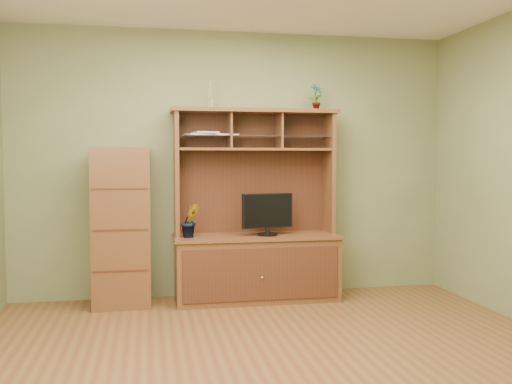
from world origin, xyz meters
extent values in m
cube|color=brown|center=(0.00, 0.00, -0.01)|extent=(4.50, 4.00, 0.02)
cube|color=#5D643B|center=(0.00, 2.01, 1.35)|extent=(4.50, 0.02, 2.70)
cube|color=#5D643B|center=(0.00, -2.01, 1.35)|extent=(4.50, 0.02, 2.70)
cube|color=#4E2916|center=(0.17, 1.71, 0.31)|extent=(1.60, 0.55, 0.62)
cube|color=#39190F|center=(0.17, 1.42, 0.31)|extent=(1.50, 0.01, 0.50)
sphere|color=silver|center=(0.17, 1.41, 0.28)|extent=(0.02, 0.02, 0.02)
cube|color=#4E2916|center=(0.17, 1.71, 0.64)|extent=(1.64, 0.59, 0.03)
cube|color=#4E2916|center=(-0.61, 1.80, 1.27)|extent=(0.04, 0.35, 1.25)
cube|color=#4E2916|center=(0.95, 1.80, 1.27)|extent=(0.04, 0.35, 1.25)
cube|color=#39190F|center=(0.17, 1.97, 1.27)|extent=(1.52, 0.02, 1.25)
cube|color=#4E2916|center=(0.17, 1.80, 1.88)|extent=(1.66, 0.40, 0.04)
cube|color=#4E2916|center=(0.17, 1.80, 1.50)|extent=(1.52, 0.32, 0.02)
cube|color=#4E2916|center=(-0.09, 1.80, 1.69)|extent=(0.02, 0.31, 0.35)
cube|color=#4E2916|center=(0.42, 1.80, 1.69)|extent=(0.02, 0.31, 0.35)
cube|color=silver|center=(0.17, 1.79, 1.63)|extent=(1.50, 0.27, 0.01)
cylinder|color=black|center=(0.27, 1.65, 0.66)|extent=(0.20, 0.20, 0.02)
cylinder|color=black|center=(0.27, 1.65, 0.70)|extent=(0.04, 0.04, 0.06)
cube|color=black|center=(0.27, 1.65, 0.89)|extent=(0.52, 0.14, 0.34)
imported|color=#35591E|center=(-0.49, 1.65, 0.81)|extent=(0.20, 0.17, 0.32)
imported|color=#326021|center=(0.80, 1.80, 2.04)|extent=(0.17, 0.14, 0.27)
cylinder|color=silver|center=(-0.27, 1.80, 1.95)|extent=(0.05, 0.05, 0.10)
cylinder|color=#A39151|center=(-0.27, 1.80, 2.08)|extent=(0.03, 0.03, 0.17)
cube|color=#A2A3A7|center=(-0.39, 1.80, 1.64)|extent=(0.29, 0.26, 0.02)
cube|color=#A2A3A7|center=(-0.32, 1.80, 1.66)|extent=(0.26, 0.22, 0.02)
cube|color=#A2A3A7|center=(-0.14, 1.80, 1.64)|extent=(0.28, 0.24, 0.02)
cube|color=#4E2916|center=(-1.14, 1.74, 0.76)|extent=(0.54, 0.49, 1.51)
cube|color=#39190F|center=(-1.14, 1.49, 0.38)|extent=(0.50, 0.01, 0.02)
cube|color=#39190F|center=(-1.14, 1.49, 0.76)|extent=(0.50, 0.01, 0.01)
cube|color=#39190F|center=(-1.14, 1.49, 1.13)|extent=(0.50, 0.01, 0.02)
camera|label=1|loc=(-0.89, -3.82, 1.41)|focal=40.00mm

